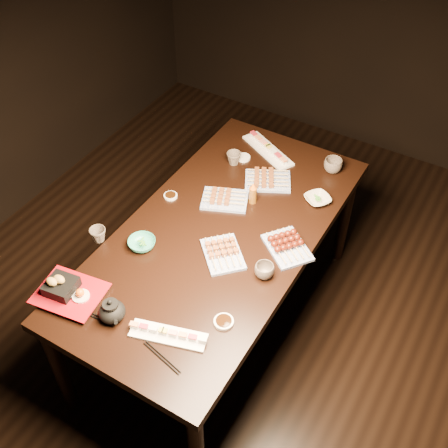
% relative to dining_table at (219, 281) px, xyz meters
% --- Properties ---
extents(ground, '(5.00, 5.00, 0.00)m').
position_rel_dining_table_xyz_m(ground, '(0.27, -0.38, -0.38)').
color(ground, black).
rests_on(ground, ground).
extents(dining_table, '(1.26, 1.95, 0.75)m').
position_rel_dining_table_xyz_m(dining_table, '(0.00, 0.00, 0.00)').
color(dining_table, black).
rests_on(dining_table, ground).
extents(sushi_platter_near, '(0.34, 0.18, 0.04)m').
position_rel_dining_table_xyz_m(sushi_platter_near, '(0.13, -0.63, 0.40)').
color(sushi_platter_near, white).
rests_on(sushi_platter_near, dining_table).
extents(sushi_platter_far, '(0.38, 0.26, 0.05)m').
position_rel_dining_table_xyz_m(sushi_platter_far, '(-0.10, 0.71, 0.40)').
color(sushi_platter_far, white).
rests_on(sushi_platter_far, dining_table).
extents(yakitori_plate_center, '(0.29, 0.25, 0.06)m').
position_rel_dining_table_xyz_m(yakitori_plate_center, '(-0.10, 0.22, 0.41)').
color(yakitori_plate_center, '#828EB6').
rests_on(yakitori_plate_center, dining_table).
extents(yakitori_plate_right, '(0.29, 0.29, 0.06)m').
position_rel_dining_table_xyz_m(yakitori_plate_right, '(0.09, -0.12, 0.40)').
color(yakitori_plate_right, '#828EB6').
rests_on(yakitori_plate_right, dining_table).
extents(yakitori_plate_left, '(0.30, 0.27, 0.06)m').
position_rel_dining_table_xyz_m(yakitori_plate_left, '(0.03, 0.47, 0.41)').
color(yakitori_plate_left, '#828EB6').
rests_on(yakitori_plate_left, dining_table).
extents(tsukune_plate, '(0.30, 0.28, 0.06)m').
position_rel_dining_table_xyz_m(tsukune_plate, '(0.34, 0.08, 0.41)').
color(tsukune_plate, '#828EB6').
rests_on(tsukune_plate, dining_table).
extents(edamame_bowl_green, '(0.15, 0.15, 0.04)m').
position_rel_dining_table_xyz_m(edamame_bowl_green, '(-0.27, -0.27, 0.40)').
color(edamame_bowl_green, teal).
rests_on(edamame_bowl_green, dining_table).
extents(edamame_bowl_cream, '(0.18, 0.18, 0.03)m').
position_rel_dining_table_xyz_m(edamame_bowl_cream, '(0.33, 0.46, 0.39)').
color(edamame_bowl_cream, beige).
rests_on(edamame_bowl_cream, dining_table).
extents(tempura_tray, '(0.32, 0.27, 0.11)m').
position_rel_dining_table_xyz_m(tempura_tray, '(-0.37, -0.68, 0.43)').
color(tempura_tray, black).
rests_on(tempura_tray, dining_table).
extents(teacup_near_left, '(0.11, 0.11, 0.07)m').
position_rel_dining_table_xyz_m(teacup_near_left, '(-0.48, -0.34, 0.41)').
color(teacup_near_left, '#52483F').
rests_on(teacup_near_left, dining_table).
extents(teacup_mid_right, '(0.11, 0.11, 0.07)m').
position_rel_dining_table_xyz_m(teacup_mid_right, '(0.32, -0.13, 0.41)').
color(teacup_mid_right, '#52483F').
rests_on(teacup_mid_right, dining_table).
extents(teacup_far_left, '(0.08, 0.08, 0.08)m').
position_rel_dining_table_xyz_m(teacup_far_left, '(-0.21, 0.51, 0.41)').
color(teacup_far_left, '#52483F').
rests_on(teacup_far_left, dining_table).
extents(teacup_far_right, '(0.11, 0.11, 0.08)m').
position_rel_dining_table_xyz_m(teacup_far_right, '(0.29, 0.74, 0.42)').
color(teacup_far_right, '#52483F').
rests_on(teacup_far_right, dining_table).
extents(teapot, '(0.19, 0.19, 0.12)m').
position_rel_dining_table_xyz_m(teapot, '(-0.13, -0.67, 0.43)').
color(teapot, black).
rests_on(teapot, dining_table).
extents(condiment_bottle, '(0.04, 0.04, 0.13)m').
position_rel_dining_table_xyz_m(condiment_bottle, '(0.03, 0.29, 0.44)').
color(condiment_bottle, brown).
rests_on(condiment_bottle, dining_table).
extents(sauce_dish_west, '(0.10, 0.10, 0.01)m').
position_rel_dining_table_xyz_m(sauce_dish_west, '(-0.36, 0.10, 0.38)').
color(sauce_dish_west, white).
rests_on(sauce_dish_west, dining_table).
extents(sauce_dish_east, '(0.09, 0.09, 0.01)m').
position_rel_dining_table_xyz_m(sauce_dish_east, '(0.30, 0.13, 0.38)').
color(sauce_dish_east, white).
rests_on(sauce_dish_east, dining_table).
extents(sauce_dish_se, '(0.09, 0.09, 0.02)m').
position_rel_dining_table_xyz_m(sauce_dish_se, '(0.30, -0.45, 0.38)').
color(sauce_dish_se, white).
rests_on(sauce_dish_se, dining_table).
extents(sauce_dish_nw, '(0.09, 0.09, 0.01)m').
position_rel_dining_table_xyz_m(sauce_dish_nw, '(-0.19, 0.58, 0.38)').
color(sauce_dish_nw, white).
rests_on(sauce_dish_nw, dining_table).
extents(chopsticks_near, '(0.21, 0.04, 0.01)m').
position_rel_dining_table_xyz_m(chopsticks_near, '(-0.25, -0.71, 0.38)').
color(chopsticks_near, black).
rests_on(chopsticks_near, dining_table).
extents(chopsticks_se, '(0.21, 0.07, 0.01)m').
position_rel_dining_table_xyz_m(chopsticks_se, '(0.17, -0.73, 0.38)').
color(chopsticks_se, black).
rests_on(chopsticks_se, dining_table).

